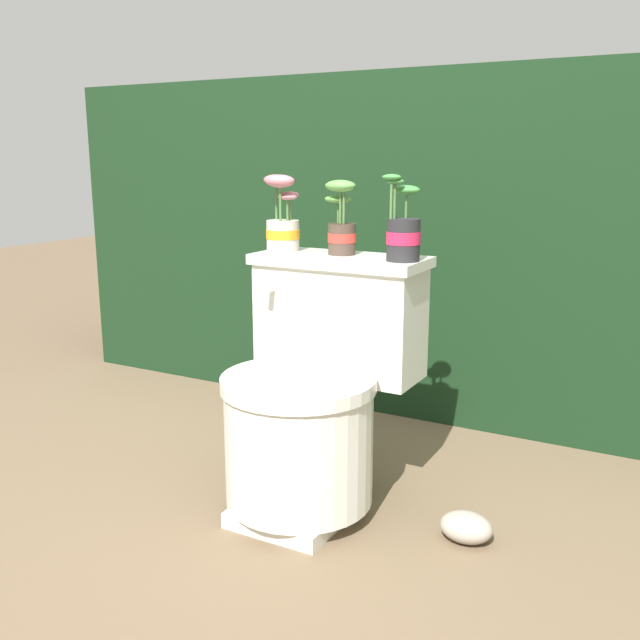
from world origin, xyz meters
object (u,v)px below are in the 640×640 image
(potted_plant_left, at_px, (282,220))
(potted_plant_midleft, at_px, (341,224))
(toilet, at_px, (314,396))
(garden_stone, at_px, (466,527))
(potted_plant_middle, at_px, (403,232))

(potted_plant_left, xyz_separation_m, potted_plant_midleft, (0.19, 0.01, -0.00))
(potted_plant_left, bearing_deg, toilet, -39.32)
(garden_stone, bearing_deg, potted_plant_midleft, 158.85)
(potted_plant_midleft, bearing_deg, garden_stone, -21.15)
(garden_stone, bearing_deg, potted_plant_left, 165.68)
(toilet, xyz_separation_m, potted_plant_left, (-0.20, 0.16, 0.47))
(toilet, relative_size, potted_plant_midleft, 3.28)
(potted_plant_left, distance_m, garden_stone, 1.02)
(toilet, bearing_deg, garden_stone, -0.62)
(toilet, height_order, potted_plant_left, potted_plant_left)
(toilet, distance_m, potted_plant_left, 0.54)
(potted_plant_left, bearing_deg, garden_stone, -14.32)
(potted_plant_left, xyz_separation_m, garden_stone, (0.66, -0.17, -0.76))
(potted_plant_left, height_order, potted_plant_middle, potted_plant_middle)
(toilet, height_order, garden_stone, toilet)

